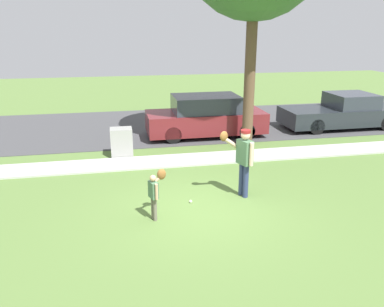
% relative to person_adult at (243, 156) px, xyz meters
% --- Properties ---
extents(ground_plane, '(48.00, 48.00, 0.00)m').
position_rel_person_adult_xyz_m(ground_plane, '(-1.26, 2.95, -1.11)').
color(ground_plane, '#567538').
extents(sidewalk_strip, '(36.00, 1.20, 0.06)m').
position_rel_person_adult_xyz_m(sidewalk_strip, '(-1.26, 3.05, -1.08)').
color(sidewalk_strip, '#B2B2AD').
rests_on(sidewalk_strip, ground).
extents(road_surface, '(36.00, 6.80, 0.02)m').
position_rel_person_adult_xyz_m(road_surface, '(-1.26, 8.05, -1.10)').
color(road_surface, '#424244').
rests_on(road_surface, ground).
extents(person_adult, '(0.85, 0.60, 1.79)m').
position_rel_person_adult_xyz_m(person_adult, '(0.00, 0.00, 0.00)').
color(person_adult, navy).
rests_on(person_adult, ground).
extents(person_child, '(0.46, 0.54, 1.13)m').
position_rel_person_adult_xyz_m(person_child, '(-2.33, -0.80, -0.39)').
color(person_child, '#6B6656').
rests_on(person_child, ground).
extents(baseball, '(0.07, 0.07, 0.07)m').
position_rel_person_adult_xyz_m(baseball, '(-1.39, -0.15, -1.08)').
color(baseball, white).
rests_on(baseball, ground).
extents(utility_cabinet, '(0.73, 0.57, 0.98)m').
position_rel_person_adult_xyz_m(utility_cabinet, '(-2.97, 3.96, -0.62)').
color(utility_cabinet, gray).
rests_on(utility_cabinet, ground).
extents(parked_suv_maroon, '(4.70, 1.90, 1.63)m').
position_rel_person_adult_xyz_m(parked_suv_maroon, '(0.42, 5.94, -0.32)').
color(parked_suv_maroon, maroon).
rests_on(parked_suv_maroon, road_surface).
extents(parked_pickup_dark, '(5.20, 1.95, 1.48)m').
position_rel_person_adult_xyz_m(parked_pickup_dark, '(6.62, 6.10, -0.44)').
color(parked_pickup_dark, '#23282D').
rests_on(parked_pickup_dark, road_surface).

